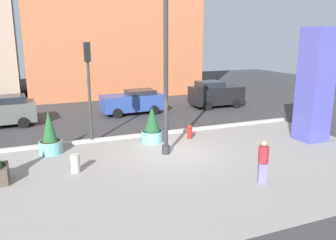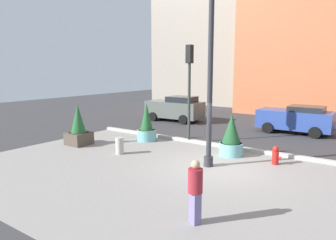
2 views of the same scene
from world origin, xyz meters
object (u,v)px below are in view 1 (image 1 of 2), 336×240
(car_curb_west, at_px, (0,112))
(car_curb_east, at_px, (133,102))
(fire_hydrant, at_px, (190,132))
(art_pillar_blue, at_px, (315,85))
(traffic_light_corner, at_px, (88,77))
(potted_plant_by_pillar, at_px, (50,137))
(car_passing_lane, at_px, (215,94))
(potted_plant_near_left, at_px, (152,127))
(concrete_bollard, at_px, (75,163))
(pedestrian_on_sidewalk, at_px, (263,160))
(lamp_post, at_px, (166,72))

(car_curb_west, bearing_deg, car_curb_east, 2.96)
(fire_hydrant, xyz_separation_m, car_curb_west, (-9.23, 6.49, 0.54))
(art_pillar_blue, distance_m, traffic_light_corner, 11.14)
(potted_plant_by_pillar, bearing_deg, car_curb_east, 48.35)
(fire_hydrant, bearing_deg, art_pillar_blue, -24.61)
(car_curb_west, bearing_deg, potted_plant_by_pillar, -68.92)
(potted_plant_by_pillar, xyz_separation_m, car_curb_west, (-2.38, 6.16, 0.14))
(fire_hydrant, xyz_separation_m, car_passing_lane, (5.50, 6.85, 0.62))
(traffic_light_corner, bearing_deg, potted_plant_near_left, -20.63)
(traffic_light_corner, xyz_separation_m, car_passing_lane, (10.34, 5.58, -2.31))
(concrete_bollard, xyz_separation_m, pedestrian_on_sidewalk, (6.05, -3.62, 0.52))
(lamp_post, xyz_separation_m, traffic_light_corner, (-2.78, 3.03, -0.39))
(art_pillar_blue, xyz_separation_m, pedestrian_on_sidewalk, (-5.69, -3.51, -1.92))
(concrete_bollard, height_order, pedestrian_on_sidewalk, pedestrian_on_sidewalk)
(art_pillar_blue, bearing_deg, fire_hydrant, 155.39)
(lamp_post, relative_size, art_pillar_blue, 1.34)
(car_curb_west, distance_m, car_passing_lane, 14.73)
(car_curb_east, bearing_deg, art_pillar_blue, -55.16)
(pedestrian_on_sidewalk, bearing_deg, car_curb_east, 93.99)
(pedestrian_on_sidewalk, bearing_deg, car_curb_west, 126.04)
(potted_plant_near_left, height_order, fire_hydrant, potted_plant_near_left)
(art_pillar_blue, distance_m, car_curb_east, 11.72)
(potted_plant_near_left, xyz_separation_m, car_passing_lane, (7.50, 6.65, 0.19))
(lamp_post, distance_m, car_curb_west, 11.28)
(traffic_light_corner, xyz_separation_m, pedestrian_on_sidewalk, (4.75, -7.35, -2.40))
(concrete_bollard, relative_size, pedestrian_on_sidewalk, 0.46)
(potted_plant_near_left, xyz_separation_m, potted_plant_by_pillar, (-4.85, 0.12, -0.02))
(potted_plant_near_left, distance_m, potted_plant_by_pillar, 4.85)
(concrete_bollard, height_order, traffic_light_corner, traffic_light_corner)
(lamp_post, bearing_deg, car_passing_lane, 48.72)
(art_pillar_blue, xyz_separation_m, car_passing_lane, (-0.11, 9.42, -1.83))
(car_curb_west, bearing_deg, traffic_light_corner, -49.89)
(car_passing_lane, bearing_deg, potted_plant_near_left, -138.47)
(potted_plant_by_pillar, relative_size, pedestrian_on_sidewalk, 1.23)
(car_curb_west, bearing_deg, car_passing_lane, 1.42)
(traffic_light_corner, distance_m, car_curb_east, 7.25)
(potted_plant_by_pillar, bearing_deg, concrete_bollard, -75.50)
(car_curb_east, bearing_deg, car_curb_west, -177.04)
(potted_plant_by_pillar, height_order, car_curb_east, potted_plant_by_pillar)
(potted_plant_by_pillar, bearing_deg, traffic_light_corner, 25.24)
(art_pillar_blue, height_order, concrete_bollard, art_pillar_blue)
(car_curb_east, height_order, car_passing_lane, car_passing_lane)
(potted_plant_by_pillar, distance_m, concrete_bollard, 2.90)
(pedestrian_on_sidewalk, bearing_deg, art_pillar_blue, 31.62)
(car_passing_lane, bearing_deg, car_curb_west, -178.58)
(fire_hydrant, height_order, car_curb_east, car_curb_east)
(fire_hydrant, height_order, pedestrian_on_sidewalk, pedestrian_on_sidewalk)
(potted_plant_by_pillar, relative_size, car_curb_east, 0.48)
(potted_plant_near_left, xyz_separation_m, car_curb_east, (1.01, 6.71, 0.05))
(car_passing_lane, relative_size, pedestrian_on_sidewalk, 2.43)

